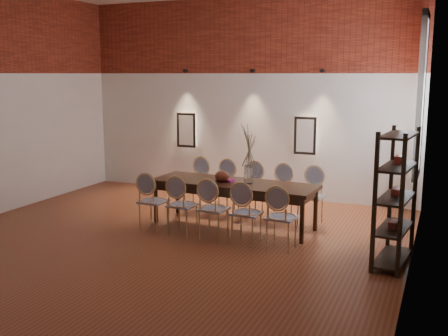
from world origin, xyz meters
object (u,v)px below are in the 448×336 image
at_px(vase, 248,174).
at_px(chair_far_b, 223,187).
at_px(chair_far_e, 311,196).
at_px(chair_near_e, 282,217).
at_px(dining_table, 234,204).
at_px(chair_far_a, 196,184).
at_px(bowl, 222,176).
at_px(chair_far_c, 251,190).
at_px(chair_near_c, 214,209).
at_px(chair_near_b, 183,205).
at_px(chair_near_a, 153,201).
at_px(chair_far_d, 280,193).
at_px(shelving_rack, 396,198).
at_px(book, 225,180).
at_px(chair_near_d, 247,213).

bearing_deg(vase, chair_far_b, 135.42).
bearing_deg(chair_far_e, chair_near_e, 90.00).
bearing_deg(chair_far_b, chair_near_e, 138.72).
height_order(dining_table, chair_far_a, chair_far_a).
bearing_deg(bowl, chair_far_b, 112.23).
bearing_deg(chair_far_c, chair_near_c, 90.00).
bearing_deg(chair_near_b, vase, 41.71).
relative_size(dining_table, chair_near_a, 2.90).
height_order(chair_far_d, bowl, chair_far_d).
bearing_deg(chair_far_e, chair_far_d, -0.00).
relative_size(dining_table, chair_near_e, 2.90).
distance_m(chair_far_c, shelving_rack, 2.99).
height_order(dining_table, chair_far_c, chair_far_c).
bearing_deg(vase, chair_near_e, -43.74).
bearing_deg(book, chair_near_b, -120.14).
relative_size(dining_table, chair_far_d, 2.90).
height_order(chair_far_b, shelving_rack, shelving_rack).
distance_m(chair_near_b, vase, 1.16).
bearing_deg(chair_far_b, chair_far_d, 180.00).
height_order(chair_far_e, book, chair_far_e).
height_order(chair_far_b, bowl, chair_far_b).
relative_size(dining_table, chair_near_b, 2.90).
relative_size(chair_far_b, chair_far_c, 1.00).
distance_m(chair_near_c, chair_far_a, 1.80).
distance_m(dining_table, chair_far_e, 1.31).
height_order(chair_near_b, chair_near_c, same).
relative_size(dining_table, chair_far_e, 2.90).
height_order(bowl, book, bowl).
distance_m(chair_near_b, chair_near_c, 0.55).
bearing_deg(chair_near_d, chair_near_a, 180.00).
distance_m(chair_near_c, shelving_rack, 2.66).
xyz_separation_m(chair_near_b, bowl, (0.39, 0.65, 0.37)).
distance_m(chair_far_c, book, 0.77).
distance_m(chair_far_a, shelving_rack, 3.98).
distance_m(chair_near_c, chair_far_d, 1.54).
bearing_deg(shelving_rack, chair_near_c, -175.05).
relative_size(chair_near_a, book, 3.62).
bearing_deg(chair_near_c, bowl, 105.51).
height_order(chair_far_a, vase, vase).
bearing_deg(chair_near_b, chair_far_d, 52.79).
relative_size(chair_near_c, shelving_rack, 0.52).
xyz_separation_m(chair_near_c, chair_near_e, (1.09, -0.05, 0.00)).
relative_size(chair_near_e, chair_far_b, 1.00).
distance_m(dining_table, book, 0.42).
relative_size(chair_far_b, shelving_rack, 0.52).
relative_size(chair_far_d, vase, 3.13).
distance_m(chair_far_d, bowl, 1.12).
bearing_deg(chair_far_a, chair_far_e, 180.00).
height_order(chair_near_c, chair_far_d, same).
xyz_separation_m(vase, shelving_rack, (2.33, -0.76, 0.00)).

